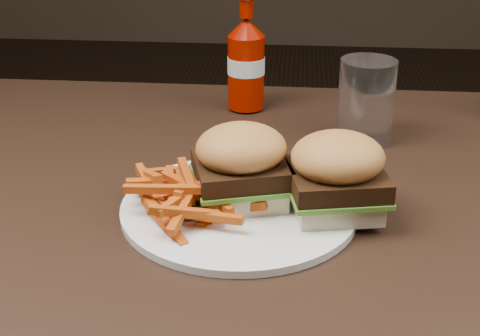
# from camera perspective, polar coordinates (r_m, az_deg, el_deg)

# --- Properties ---
(dining_table) EXTENTS (1.20, 0.80, 0.04)m
(dining_table) POSITION_cam_1_polar(r_m,az_deg,el_deg) (0.81, 4.75, -3.47)
(dining_table) COLOR black
(dining_table) RESTS_ON ground
(plate) EXTENTS (0.27, 0.27, 0.01)m
(plate) POSITION_cam_1_polar(r_m,az_deg,el_deg) (0.76, -0.07, -3.40)
(plate) COLOR white
(plate) RESTS_ON dining_table
(sandwich_half_a) EXTENTS (0.11, 0.11, 0.02)m
(sandwich_half_a) POSITION_cam_1_polar(r_m,az_deg,el_deg) (0.76, 0.09, -1.97)
(sandwich_half_a) COLOR beige
(sandwich_half_a) RESTS_ON plate
(sandwich_half_b) EXTENTS (0.11, 0.10, 0.02)m
(sandwich_half_b) POSITION_cam_1_polar(r_m,az_deg,el_deg) (0.75, 8.10, -2.81)
(sandwich_half_b) COLOR beige
(sandwich_half_b) RESTS_ON plate
(fries_pile) EXTENTS (0.14, 0.14, 0.05)m
(fries_pile) POSITION_cam_1_polar(r_m,az_deg,el_deg) (0.74, -4.47, -1.71)
(fries_pile) COLOR #B34808
(fries_pile) RESTS_ON plate
(ketchup_bottle) EXTENTS (0.06, 0.06, 0.11)m
(ketchup_bottle) POSITION_cam_1_polar(r_m,az_deg,el_deg) (1.05, 0.53, 8.18)
(ketchup_bottle) COLOR #900E00
(ketchup_bottle) RESTS_ON dining_table
(tumbler) EXTENTS (0.10, 0.10, 0.12)m
(tumbler) POSITION_cam_1_polar(r_m,az_deg,el_deg) (0.94, 10.68, 5.47)
(tumbler) COLOR white
(tumbler) RESTS_ON dining_table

